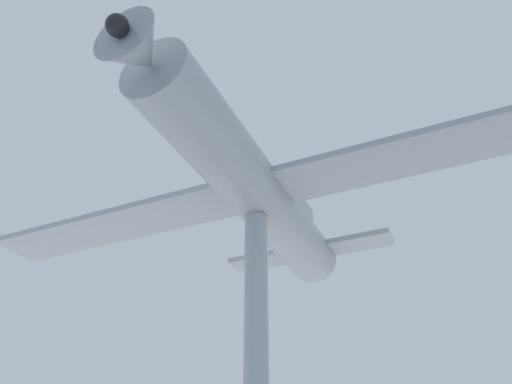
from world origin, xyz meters
TOP-DOWN VIEW (x-y plane):
  - support_pylon_central at (0.00, 0.00)m, footprint 0.60×0.60m
  - suspended_airplane at (0.02, 0.11)m, footprint 17.95×11.67m

SIDE VIEW (x-z plane):
  - support_pylon_central at x=0.00m, z-range 0.00..8.00m
  - suspended_airplane at x=0.02m, z-range 7.38..10.25m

